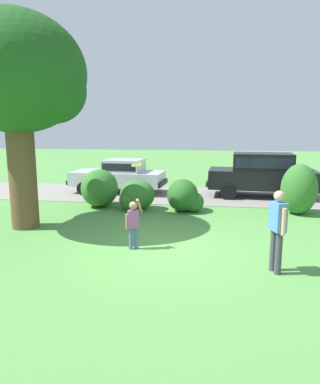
{
  "coord_description": "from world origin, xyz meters",
  "views": [
    {
      "loc": [
        1.15,
        -8.26,
        2.98
      ],
      "look_at": [
        -0.37,
        2.0,
        1.1
      ],
      "focal_mm": 33.04,
      "sensor_mm": 36.0,
      "label": 1
    }
  ],
  "objects_px": {
    "oak_tree_large": "(19,81)",
    "frisbee": "(136,165)",
    "adult_onlooker": "(277,227)",
    "child_thrower": "(133,221)",
    "parked_sedan": "(120,175)",
    "parked_suv": "(262,173)"
  },
  "relations": [
    {
      "from": "child_thrower",
      "to": "adult_onlooker",
      "type": "bearing_deg",
      "value": -16.85
    },
    {
      "from": "parked_sedan",
      "to": "adult_onlooker",
      "type": "height_order",
      "value": "adult_onlooker"
    },
    {
      "from": "frisbee",
      "to": "adult_onlooker",
      "type": "height_order",
      "value": "frisbee"
    },
    {
      "from": "oak_tree_large",
      "to": "frisbee",
      "type": "distance_m",
      "value": 4.29
    },
    {
      "from": "parked_suv",
      "to": "child_thrower",
      "type": "bearing_deg",
      "value": -118.57
    },
    {
      "from": "frisbee",
      "to": "oak_tree_large",
      "type": "bearing_deg",
      "value": 170.39
    },
    {
      "from": "adult_onlooker",
      "to": "frisbee",
      "type": "bearing_deg",
      "value": 149.59
    },
    {
      "from": "oak_tree_large",
      "to": "child_thrower",
      "type": "bearing_deg",
      "value": -23.5
    },
    {
      "from": "child_thrower",
      "to": "adult_onlooker",
      "type": "xyz_separation_m",
      "value": [
        3.25,
        -0.99,
        0.27
      ]
    },
    {
      "from": "adult_onlooker",
      "to": "oak_tree_large",
      "type": "bearing_deg",
      "value": 159.55
    },
    {
      "from": "frisbee",
      "to": "adult_onlooker",
      "type": "xyz_separation_m",
      "value": [
        3.38,
        -1.98,
        -1.03
      ]
    },
    {
      "from": "parked_sedan",
      "to": "parked_suv",
      "type": "bearing_deg",
      "value": -1.18
    },
    {
      "from": "oak_tree_large",
      "to": "parked_sedan",
      "type": "height_order",
      "value": "oak_tree_large"
    },
    {
      "from": "oak_tree_large",
      "to": "child_thrower",
      "type": "height_order",
      "value": "oak_tree_large"
    },
    {
      "from": "oak_tree_large",
      "to": "parked_sedan",
      "type": "distance_m",
      "value": 7.03
    },
    {
      "from": "frisbee",
      "to": "adult_onlooker",
      "type": "relative_size",
      "value": 0.17
    },
    {
      "from": "child_thrower",
      "to": "frisbee",
      "type": "xyz_separation_m",
      "value": [
        -0.12,
        1.0,
        1.3
      ]
    },
    {
      "from": "oak_tree_large",
      "to": "parked_suv",
      "type": "relative_size",
      "value": 1.3
    },
    {
      "from": "child_thrower",
      "to": "frisbee",
      "type": "bearing_deg",
      "value": 97.11
    },
    {
      "from": "parked_sedan",
      "to": "parked_suv",
      "type": "distance_m",
      "value": 6.39
    },
    {
      "from": "oak_tree_large",
      "to": "frisbee",
      "type": "relative_size",
      "value": 21.41
    },
    {
      "from": "oak_tree_large",
      "to": "frisbee",
      "type": "bearing_deg",
      "value": -9.61
    }
  ]
}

